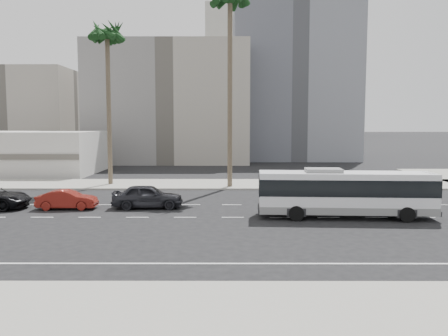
{
  "coord_description": "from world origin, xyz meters",
  "views": [
    {
      "loc": [
        -3.48,
        -27.96,
        5.8
      ],
      "look_at": [
        -3.57,
        4.0,
        2.74
      ],
      "focal_mm": 36.31,
      "sensor_mm": 36.0,
      "label": 1
    }
  ],
  "objects_px": {
    "car_a": "(148,196)",
    "palm_near": "(230,2)",
    "palm_mid": "(107,37)",
    "car_b": "(67,199)",
    "city_bus": "(345,192)"
  },
  "relations": [
    {
      "from": "car_b",
      "to": "palm_mid",
      "type": "xyz_separation_m",
      "value": [
        -0.11,
        12.32,
        13.27
      ]
    },
    {
      "from": "palm_mid",
      "to": "palm_near",
      "type": "bearing_deg",
      "value": -8.9
    },
    {
      "from": "palm_near",
      "to": "palm_mid",
      "type": "height_order",
      "value": "palm_near"
    },
    {
      "from": "car_a",
      "to": "palm_mid",
      "type": "height_order",
      "value": "palm_mid"
    },
    {
      "from": "car_a",
      "to": "palm_near",
      "type": "xyz_separation_m",
      "value": [
        5.85,
        10.13,
        15.82
      ]
    },
    {
      "from": "city_bus",
      "to": "palm_mid",
      "type": "relative_size",
      "value": 0.7
    },
    {
      "from": "city_bus",
      "to": "car_a",
      "type": "distance_m",
      "value": 13.36
    },
    {
      "from": "palm_near",
      "to": "car_a",
      "type": "bearing_deg",
      "value": -119.98
    },
    {
      "from": "car_a",
      "to": "car_b",
      "type": "bearing_deg",
      "value": 91.31
    },
    {
      "from": "palm_near",
      "to": "palm_mid",
      "type": "xyz_separation_m",
      "value": [
        -11.46,
        1.79,
        -2.72
      ]
    },
    {
      "from": "palm_near",
      "to": "city_bus",
      "type": "bearing_deg",
      "value": -62.15
    },
    {
      "from": "car_a",
      "to": "palm_near",
      "type": "relative_size",
      "value": 0.27
    },
    {
      "from": "palm_near",
      "to": "palm_mid",
      "type": "relative_size",
      "value": 1.19
    },
    {
      "from": "city_bus",
      "to": "car_a",
      "type": "height_order",
      "value": "city_bus"
    },
    {
      "from": "car_b",
      "to": "palm_near",
      "type": "distance_m",
      "value": 22.25
    }
  ]
}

